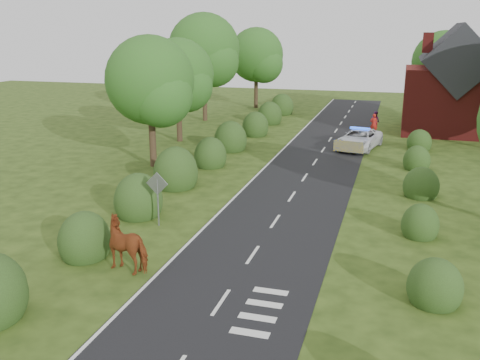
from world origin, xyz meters
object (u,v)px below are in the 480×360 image
(police_van, at_px, (359,139))
(pedestrian_red, at_px, (374,124))
(cow, at_px, (130,247))
(pedestrian_purple, at_px, (375,121))
(road_sign, at_px, (157,191))

(police_van, xyz_separation_m, pedestrian_red, (0.73, 6.07, 0.16))
(cow, bearing_deg, pedestrian_red, 175.53)
(pedestrian_purple, bearing_deg, police_van, 118.48)
(cow, xyz_separation_m, police_van, (6.61, 23.64, -0.10))
(pedestrian_red, bearing_deg, road_sign, 72.46)
(cow, bearing_deg, police_van, 173.79)
(cow, bearing_deg, pedestrian_purple, 176.13)
(police_van, bearing_deg, cow, -93.38)
(cow, xyz_separation_m, pedestrian_red, (7.33, 29.71, 0.06))
(road_sign, height_order, police_van, road_sign)
(cow, distance_m, police_van, 24.54)
(cow, relative_size, police_van, 0.41)
(pedestrian_red, bearing_deg, police_van, 83.63)
(road_sign, distance_m, pedestrian_red, 26.61)
(police_van, distance_m, pedestrian_purple, 7.67)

